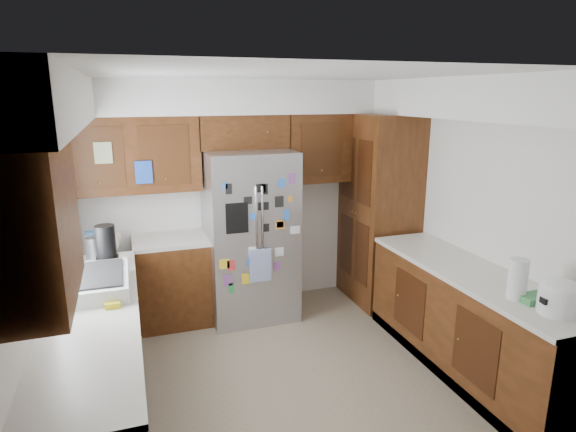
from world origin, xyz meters
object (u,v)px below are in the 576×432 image
object	(u,v)px
fridge	(250,235)
rice_cooker	(560,296)
pantry	(379,210)
paper_towel	(518,279)

from	to	relation	value
fridge	rice_cooker	world-z (taller)	fridge
pantry	fridge	bearing A→B (deg)	177.94
paper_towel	rice_cooker	bearing A→B (deg)	-72.64
pantry	rice_cooker	bearing A→B (deg)	-90.01
rice_cooker	paper_towel	distance (m)	0.30
rice_cooker	paper_towel	xyz separation A→B (m)	(-0.09, 0.28, 0.02)
pantry	paper_towel	size ratio (longest dim) A/B	7.20
fridge	rice_cooker	size ratio (longest dim) A/B	6.34
rice_cooker	pantry	bearing A→B (deg)	89.99
rice_cooker	paper_towel	size ratio (longest dim) A/B	0.95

